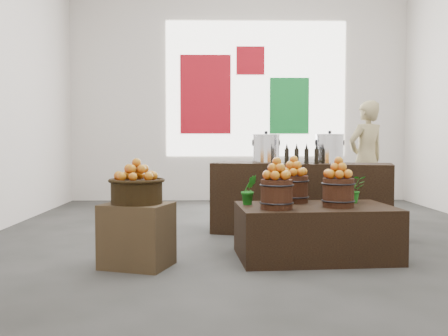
{
  "coord_description": "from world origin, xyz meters",
  "views": [
    {
      "loc": [
        -0.45,
        -5.47,
        1.05
      ],
      "look_at": [
        -0.35,
        -0.4,
        0.79
      ],
      "focal_mm": 40.0,
      "sensor_mm": 36.0,
      "label": 1
    }
  ],
  "objects_px": {
    "stock_pot_left": "(266,149)",
    "shopper": "(366,159)",
    "crate": "(137,235)",
    "stock_pot_center": "(330,150)",
    "counter": "(301,198)",
    "display_table": "(315,232)",
    "wicker_basket": "(137,192)"
  },
  "relations": [
    {
      "from": "stock_pot_left",
      "to": "shopper",
      "type": "height_order",
      "value": "shopper"
    },
    {
      "from": "crate",
      "to": "stock_pot_center",
      "type": "bearing_deg",
      "value": 35.49
    },
    {
      "from": "stock_pot_left",
      "to": "crate",
      "type": "bearing_deg",
      "value": -128.14
    },
    {
      "from": "crate",
      "to": "counter",
      "type": "bearing_deg",
      "value": 41.99
    },
    {
      "from": "display_table",
      "to": "counter",
      "type": "height_order",
      "value": "counter"
    },
    {
      "from": "counter",
      "to": "display_table",
      "type": "bearing_deg",
      "value": -77.19
    },
    {
      "from": "wicker_basket",
      "to": "stock_pot_left",
      "type": "relative_size",
      "value": 1.4
    },
    {
      "from": "counter",
      "to": "stock_pot_left",
      "type": "relative_size",
      "value": 6.47
    },
    {
      "from": "crate",
      "to": "stock_pot_left",
      "type": "xyz_separation_m",
      "value": [
        1.25,
        1.6,
        0.7
      ]
    },
    {
      "from": "display_table",
      "to": "counter",
      "type": "xyz_separation_m",
      "value": [
        0.08,
        1.19,
        0.17
      ]
    },
    {
      "from": "counter",
      "to": "shopper",
      "type": "distance_m",
      "value": 1.82
    },
    {
      "from": "counter",
      "to": "wicker_basket",
      "type": "bearing_deg",
      "value": -121.38
    },
    {
      "from": "display_table",
      "to": "shopper",
      "type": "xyz_separation_m",
      "value": [
        1.24,
        2.53,
        0.58
      ]
    },
    {
      "from": "crate",
      "to": "stock_pot_center",
      "type": "height_order",
      "value": "stock_pot_center"
    },
    {
      "from": "crate",
      "to": "wicker_basket",
      "type": "relative_size",
      "value": 1.25
    },
    {
      "from": "crate",
      "to": "counter",
      "type": "distance_m",
      "value": 2.22
    },
    {
      "from": "crate",
      "to": "stock_pot_center",
      "type": "xyz_separation_m",
      "value": [
        1.95,
        1.39,
        0.7
      ]
    },
    {
      "from": "crate",
      "to": "shopper",
      "type": "relative_size",
      "value": 0.33
    },
    {
      "from": "display_table",
      "to": "stock_pot_center",
      "type": "relative_size",
      "value": 4.48
    },
    {
      "from": "stock_pot_left",
      "to": "shopper",
      "type": "relative_size",
      "value": 0.19
    },
    {
      "from": "counter",
      "to": "stock_pot_center",
      "type": "distance_m",
      "value": 0.64
    },
    {
      "from": "display_table",
      "to": "shopper",
      "type": "bearing_deg",
      "value": 59.6
    },
    {
      "from": "shopper",
      "to": "crate",
      "type": "bearing_deg",
      "value": 19.67
    },
    {
      "from": "stock_pot_center",
      "to": "shopper",
      "type": "relative_size",
      "value": 0.19
    },
    {
      "from": "stock_pot_left",
      "to": "display_table",
      "type": "bearing_deg",
      "value": -76.61
    },
    {
      "from": "stock_pot_center",
      "to": "display_table",
      "type": "bearing_deg",
      "value": -109.23
    },
    {
      "from": "crate",
      "to": "counter",
      "type": "xyz_separation_m",
      "value": [
        1.64,
        1.48,
        0.14
      ]
    },
    {
      "from": "stock_pot_left",
      "to": "stock_pot_center",
      "type": "bearing_deg",
      "value": -16.63
    },
    {
      "from": "display_table",
      "to": "shopper",
      "type": "distance_m",
      "value": 2.88
    },
    {
      "from": "display_table",
      "to": "stock_pot_left",
      "type": "xyz_separation_m",
      "value": [
        -0.31,
        1.31,
        0.73
      ]
    },
    {
      "from": "display_table",
      "to": "stock_pot_center",
      "type": "height_order",
      "value": "stock_pot_center"
    },
    {
      "from": "crate",
      "to": "wicker_basket",
      "type": "height_order",
      "value": "wicker_basket"
    }
  ]
}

